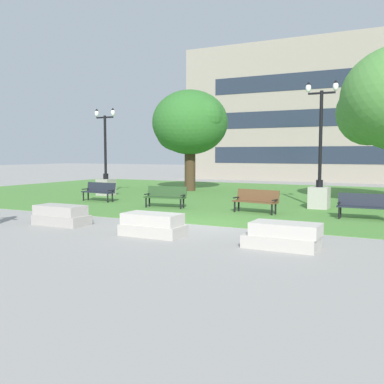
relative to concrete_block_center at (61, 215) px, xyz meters
name	(u,v)px	position (x,y,z in m)	size (l,w,h in m)	color
ground_plane	(200,225)	(4.06, 2.06, -0.31)	(140.00, 140.00, 0.00)	gray
grass_lawn	(285,198)	(4.06, 12.06, -0.30)	(40.00, 20.00, 0.02)	#4C8438
concrete_block_center	(61,215)	(0.00, 0.00, 0.00)	(1.80, 0.90, 0.64)	#9E9991
concrete_block_left	(153,225)	(3.71, -0.30, 0.00)	(1.80, 0.90, 0.64)	#B2ADA3
concrete_block_right	(283,236)	(7.47, -0.28, 0.00)	(1.84, 0.90, 0.64)	#B2ADA3
park_bench_near_left	(99,190)	(-3.46, 6.22, 0.23)	(1.84, 0.69, 0.90)	#1E232D
park_bench_near_right	(256,200)	(4.73, 5.58, 0.23)	(1.86, 0.78, 0.90)	brown
park_bench_far_left	(166,195)	(0.72, 5.47, 0.23)	(1.85, 0.73, 0.90)	#284723
park_bench_far_right	(364,205)	(8.67, 5.66, 0.23)	(1.82, 0.59, 0.90)	#1E232D
lamp_post_left	(319,183)	(6.61, 8.16, 0.78)	(1.32, 0.80, 5.28)	#ADA89E
lamp_post_center	(106,178)	(-5.09, 8.83, 0.69)	(1.32, 0.80, 4.76)	gray
tree_far_right	(189,124)	(-2.47, 13.74, 3.85)	(4.87, 4.64, 6.18)	#42301E
building_facade_distant	(318,110)	(2.63, 26.55, 5.56)	(23.75, 1.03, 11.75)	gray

